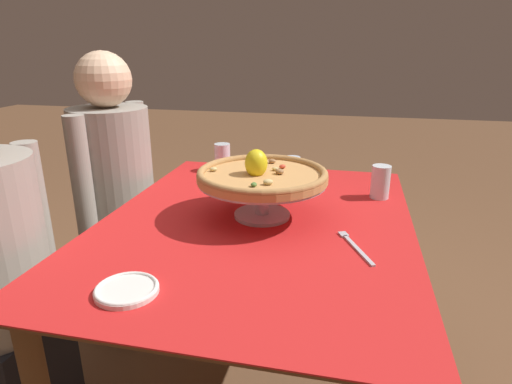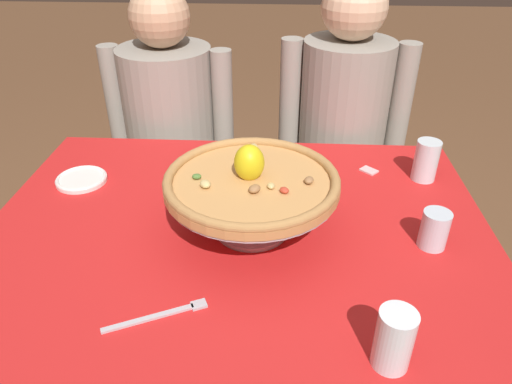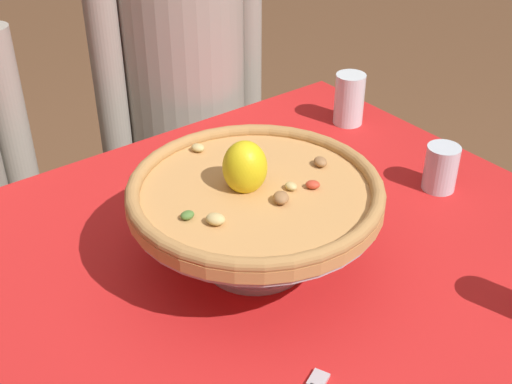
# 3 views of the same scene
# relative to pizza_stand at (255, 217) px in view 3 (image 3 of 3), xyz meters

# --- Properties ---
(dining_table) EXTENTS (1.31, 1.00, 0.75)m
(dining_table) POSITION_rel_pizza_stand_xyz_m (-0.04, 0.01, -0.19)
(dining_table) COLOR brown
(dining_table) RESTS_ON ground
(pizza_stand) EXTENTS (0.42, 0.42, 0.13)m
(pizza_stand) POSITION_rel_pizza_stand_xyz_m (0.00, 0.00, 0.00)
(pizza_stand) COLOR #B7B7C1
(pizza_stand) RESTS_ON dining_table
(pizza) EXTENTS (0.42, 0.42, 0.10)m
(pizza) POSITION_rel_pizza_stand_xyz_m (-0.00, 0.00, 0.05)
(pizza) COLOR tan
(pizza) RESTS_ON pizza_stand
(water_glass_back_right) EXTENTS (0.07, 0.07, 0.12)m
(water_glass_back_right) POSITION_rel_pizza_stand_xyz_m (0.50, 0.29, -0.04)
(water_glass_back_right) COLOR silver
(water_glass_back_right) RESTS_ON dining_table
(water_glass_side_right) EXTENTS (0.07, 0.07, 0.10)m
(water_glass_side_right) POSITION_rel_pizza_stand_xyz_m (0.44, -0.04, -0.05)
(water_glass_side_right) COLOR silver
(water_glass_side_right) RESTS_ON dining_table
(sugar_packet) EXTENTS (0.06, 0.06, 0.00)m
(sugar_packet) POSITION_rel_pizza_stand_xyz_m (0.34, 0.32, -0.09)
(sugar_packet) COLOR beige
(sugar_packet) RESTS_ON dining_table
(diner_right) EXTENTS (0.49, 0.36, 1.27)m
(diner_right) POSITION_rel_pizza_stand_xyz_m (0.30, 0.72, -0.22)
(diner_right) COLOR gray
(diner_right) RESTS_ON ground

